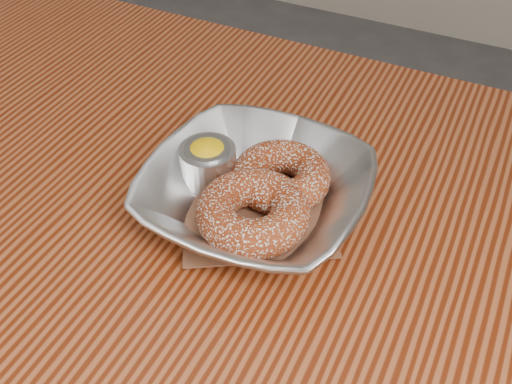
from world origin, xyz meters
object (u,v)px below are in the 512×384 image
at_px(table, 207,306).
at_px(donut_front, 253,212).
at_px(ramekin, 208,163).
at_px(donut_back, 281,176).
at_px(serving_bowl, 256,195).

bearing_deg(table, donut_front, 39.83).
relative_size(table, ramekin, 20.89).
height_order(donut_back, ramekin, ramekin).
xyz_separation_m(donut_front, ramekin, (-0.07, 0.04, 0.00)).
distance_m(serving_bowl, donut_front, 0.03).
height_order(serving_bowl, donut_front, serving_bowl).
height_order(serving_bowl, ramekin, ramekin).
bearing_deg(serving_bowl, donut_front, -70.04).
relative_size(serving_bowl, donut_front, 2.00).
bearing_deg(table, donut_back, 65.94).
bearing_deg(serving_bowl, donut_back, 71.60).
distance_m(serving_bowl, donut_back, 0.04).
bearing_deg(ramekin, donut_front, -29.77).
bearing_deg(donut_front, donut_back, 87.96).
bearing_deg(donut_front, serving_bowl, 109.96).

